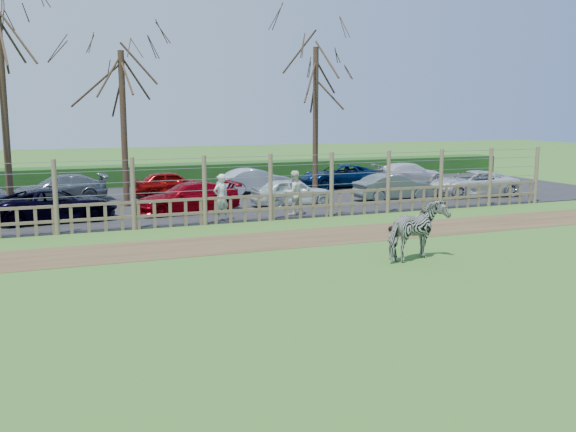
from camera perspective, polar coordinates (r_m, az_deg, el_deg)
name	(u,v)px	position (r m, az deg, el deg)	size (l,w,h in m)	color
ground	(288,278)	(15.72, -0.01, -5.55)	(120.00, 120.00, 0.00)	#549C31
dirt_strip	(234,243)	(19.86, -4.83, -2.43)	(34.00, 2.80, 0.01)	brown
asphalt	(169,201)	(29.44, -10.53, 1.31)	(44.00, 13.00, 0.04)	#232326
hedge	(143,175)	(36.23, -12.74, 3.55)	(46.00, 2.00, 1.10)	#1E4716
fence	(205,203)	(23.05, -7.40, 1.17)	(30.16, 0.16, 2.50)	brown
tree_left	(1,68)	(26.68, -24.13, 11.91)	(4.80, 4.80, 7.88)	#3D2B1E
tree_mid	(122,91)	(27.87, -14.52, 10.73)	(4.80, 4.80, 6.83)	#3D2B1E
tree_right	(316,85)	(30.85, 2.48, 11.54)	(4.80, 4.80, 7.35)	#3D2B1E
zebra	(418,231)	(17.77, 11.44, -1.31)	(0.88, 1.93, 1.63)	gray
visitor_a	(221,197)	(23.70, -5.97, 1.66)	(0.63, 0.41, 1.72)	silver
visitor_b	(294,193)	(24.88, 0.51, 2.07)	(0.84, 0.65, 1.72)	silver
crow	(391,229)	(21.95, 9.19, -1.12)	(0.27, 0.20, 0.22)	black
car_2	(56,205)	(25.00, -19.91, 0.95)	(1.99, 4.32, 1.20)	black
car_3	(188,198)	(25.75, -8.91, 1.62)	(1.68, 4.13, 1.20)	maroon
car_4	(292,192)	(27.26, 0.38, 2.15)	(1.42, 3.52, 1.20)	silver
car_5	(393,187)	(29.39, 9.35, 2.55)	(1.27, 3.64, 1.20)	slate
car_6	(473,183)	(31.77, 16.10, 2.80)	(1.99, 4.32, 1.20)	silver
car_9	(59,188)	(30.25, -19.67, 2.32)	(1.68, 4.13, 1.20)	slate
car_10	(171,184)	(30.95, -10.37, 2.85)	(1.42, 3.52, 1.20)	#8C0908
car_11	(255,181)	(31.80, -2.96, 3.16)	(1.27, 3.64, 1.20)	#ADB5C5
car_12	(339,176)	(34.22, 4.59, 3.58)	(1.99, 4.32, 1.20)	#041A43
car_13	(409,174)	(35.98, 10.72, 3.72)	(1.68, 4.13, 1.20)	white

